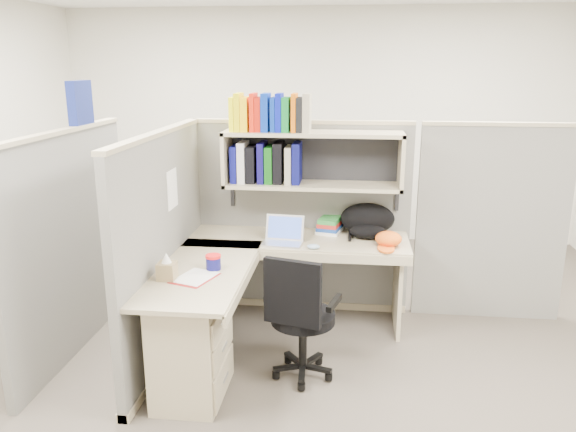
# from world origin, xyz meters

# --- Properties ---
(ground) EXTENTS (6.00, 6.00, 0.00)m
(ground) POSITION_xyz_m (0.00, 0.00, 0.00)
(ground) COLOR #322D27
(ground) RESTS_ON ground
(room_shell) EXTENTS (6.00, 6.00, 6.00)m
(room_shell) POSITION_xyz_m (0.00, 0.00, 1.62)
(room_shell) COLOR beige
(room_shell) RESTS_ON ground
(cubicle) EXTENTS (3.79, 1.84, 1.95)m
(cubicle) POSITION_xyz_m (-0.37, 0.45, 0.91)
(cubicle) COLOR #5D5D58
(cubicle) RESTS_ON ground
(desk) EXTENTS (1.74, 1.75, 0.73)m
(desk) POSITION_xyz_m (-0.41, -0.29, 0.44)
(desk) COLOR gray
(desk) RESTS_ON ground
(laptop) EXTENTS (0.32, 0.32, 0.21)m
(laptop) POSITION_xyz_m (-0.10, 0.40, 0.84)
(laptop) COLOR silver
(laptop) RESTS_ON desk
(backpack) EXTENTS (0.51, 0.45, 0.26)m
(backpack) POSITION_xyz_m (0.55, 0.70, 0.86)
(backpack) COLOR black
(backpack) RESTS_ON desk
(orange_cap) EXTENTS (0.25, 0.27, 0.11)m
(orange_cap) POSITION_xyz_m (0.70, 0.46, 0.79)
(orange_cap) COLOR #E25813
(orange_cap) RESTS_ON desk
(snack_canister) EXTENTS (0.10, 0.10, 0.10)m
(snack_canister) POSITION_xyz_m (-0.50, -0.19, 0.78)
(snack_canister) COLOR #0F0F57
(snack_canister) RESTS_ON desk
(tissue_box) EXTENTS (0.11, 0.11, 0.18)m
(tissue_box) POSITION_xyz_m (-0.75, -0.39, 0.82)
(tissue_box) COLOR #917B52
(tissue_box) RESTS_ON desk
(mouse) EXTENTS (0.11, 0.09, 0.04)m
(mouse) POSITION_xyz_m (0.14, 0.32, 0.75)
(mouse) COLOR #8BA9C5
(mouse) RESTS_ON desk
(paper_cup) EXTENTS (0.09, 0.09, 0.10)m
(paper_cup) POSITION_xyz_m (-0.03, 0.76, 0.78)
(paper_cup) COLOR white
(paper_cup) RESTS_ON desk
(book_stack) EXTENTS (0.23, 0.28, 0.12)m
(book_stack) POSITION_xyz_m (0.24, 0.77, 0.79)
(book_stack) COLOR gray
(book_stack) RESTS_ON desk
(loose_paper) EXTENTS (0.28, 0.33, 0.00)m
(loose_paper) POSITION_xyz_m (-0.58, -0.34, 0.73)
(loose_paper) COLOR white
(loose_paper) RESTS_ON desk
(task_chair) EXTENTS (0.51, 0.47, 0.90)m
(task_chair) POSITION_xyz_m (0.10, -0.28, 0.32)
(task_chair) COLOR black
(task_chair) RESTS_ON ground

